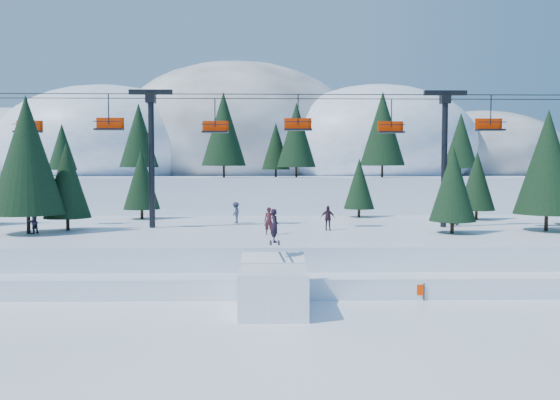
{
  "coord_description": "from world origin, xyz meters",
  "views": [
    {
      "loc": [
        -0.23,
        -22.95,
        6.72
      ],
      "look_at": [
        0.36,
        6.0,
        5.2
      ],
      "focal_mm": 35.0,
      "sensor_mm": 36.0,
      "label": 1
    }
  ],
  "objects_px": {
    "jump_kicker": "(273,287)",
    "banner_near": "(397,289)",
    "banner_far": "(475,288)",
    "chairlift": "(286,137)"
  },
  "relations": [
    {
      "from": "chairlift",
      "to": "banner_near",
      "type": "distance_m",
      "value": 16.43
    },
    {
      "from": "chairlift",
      "to": "banner_near",
      "type": "bearing_deg",
      "value": -67.14
    },
    {
      "from": "chairlift",
      "to": "banner_far",
      "type": "height_order",
      "value": "chairlift"
    },
    {
      "from": "banner_far",
      "to": "banner_near",
      "type": "bearing_deg",
      "value": -176.05
    },
    {
      "from": "jump_kicker",
      "to": "banner_far",
      "type": "bearing_deg",
      "value": 14.25
    },
    {
      "from": "banner_near",
      "to": "banner_far",
      "type": "height_order",
      "value": "same"
    },
    {
      "from": "chairlift",
      "to": "banner_far",
      "type": "distance_m",
      "value": 18.06
    },
    {
      "from": "jump_kicker",
      "to": "chairlift",
      "type": "xyz_separation_m",
      "value": [
        1.11,
        15.23,
        8.14
      ]
    },
    {
      "from": "banner_near",
      "to": "banner_far",
      "type": "xyz_separation_m",
      "value": [
        4.25,
        0.29,
        0.0
      ]
    },
    {
      "from": "jump_kicker",
      "to": "banner_near",
      "type": "distance_m",
      "value": 6.98
    }
  ]
}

